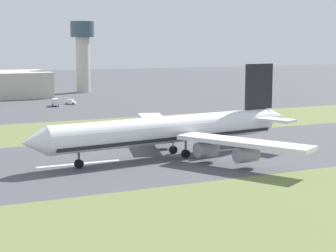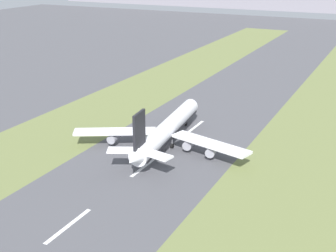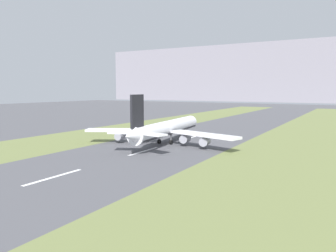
% 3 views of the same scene
% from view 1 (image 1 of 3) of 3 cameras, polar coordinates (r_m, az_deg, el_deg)
% --- Properties ---
extents(ground_plane, '(800.00, 800.00, 0.00)m').
position_cam_1_polar(ground_plane, '(127.60, 0.53, -2.96)').
color(ground_plane, '#4C4C51').
extents(grass_median_west, '(40.00, 600.00, 0.01)m').
position_cam_1_polar(grass_median_west, '(90.21, 13.00, -8.03)').
color(grass_median_west, olive).
rests_on(grass_median_west, ground).
extents(grass_median_east, '(40.00, 600.00, 0.01)m').
position_cam_1_polar(grass_median_east, '(168.74, -6.03, -0.18)').
color(grass_median_east, olive).
rests_on(grass_median_east, ground).
extents(centreline_dash_mid, '(1.20, 18.00, 0.01)m').
position_cam_1_polar(centreline_dash_mid, '(136.11, 7.38, -2.30)').
color(centreline_dash_mid, silver).
rests_on(centreline_dash_mid, ground).
extents(centreline_dash_far, '(1.20, 18.00, 0.01)m').
position_cam_1_polar(centreline_dash_far, '(120.00, -9.05, -3.79)').
color(centreline_dash_far, silver).
rests_on(centreline_dash_far, ground).
extents(airplane_main_jet, '(63.69, 67.18, 20.20)m').
position_cam_1_polar(airplane_main_jet, '(125.22, 0.74, -0.38)').
color(airplane_main_jet, white).
rests_on(airplane_main_jet, ground).
extents(control_tower, '(12.00, 12.00, 35.87)m').
position_cam_1_polar(control_tower, '(290.98, -8.66, 7.77)').
color(control_tower, '#BCB7A8').
rests_on(control_tower, ground).
extents(service_truck, '(6.31, 3.52, 3.10)m').
position_cam_1_polar(service_truck, '(229.06, -11.38, 2.40)').
color(service_truck, white).
rests_on(service_truck, ground).
extents(apron_car, '(4.21, 4.52, 2.03)m').
position_cam_1_polar(apron_car, '(235.30, -9.88, 2.43)').
color(apron_car, white).
rests_on(apron_car, ground).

